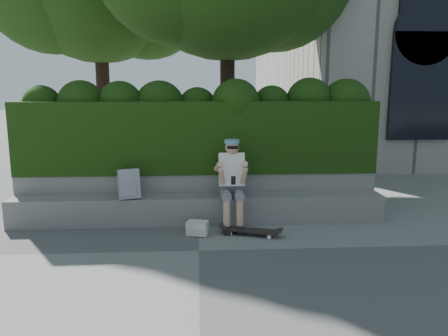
{
  "coord_description": "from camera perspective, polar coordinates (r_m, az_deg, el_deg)",
  "views": [
    {
      "loc": [
        0.0,
        -5.61,
        2.16
      ],
      "look_at": [
        0.4,
        1.0,
        0.95
      ],
      "focal_mm": 35.0,
      "sensor_mm": 36.0,
      "label": 1
    }
  ],
  "objects": [
    {
      "name": "ground",
      "position": [
        6.01,
        -3.29,
        -10.73
      ],
      "size": [
        80.0,
        80.0,
        0.0
      ],
      "primitive_type": "plane",
      "color": "slate",
      "rests_on": "ground"
    },
    {
      "name": "bench_ledge",
      "position": [
        7.13,
        -3.35,
        -5.41
      ],
      "size": [
        6.0,
        0.45,
        0.45
      ],
      "primitive_type": "cube",
      "color": "gray",
      "rests_on": "ground"
    },
    {
      "name": "planter_wall",
      "position": [
        7.55,
        -3.37,
        -3.34
      ],
      "size": [
        6.0,
        0.5,
        0.75
      ],
      "primitive_type": "cube",
      "color": "gray",
      "rests_on": "ground"
    },
    {
      "name": "hedge",
      "position": [
        7.6,
        -3.45,
        4.22
      ],
      "size": [
        6.0,
        1.0,
        1.2
      ],
      "primitive_type": "cube",
      "color": "black",
      "rests_on": "planter_wall"
    },
    {
      "name": "person",
      "position": [
        6.84,
        1.03,
        -1.51
      ],
      "size": [
        0.4,
        0.76,
        1.38
      ],
      "color": "slate",
      "rests_on": "ground"
    },
    {
      "name": "skateboard",
      "position": [
        6.58,
        3.49,
        -8.15
      ],
      "size": [
        0.86,
        0.46,
        0.09
      ],
      "rotation": [
        0.0,
        0.0,
        -0.32
      ],
      "color": "black",
      "rests_on": "ground"
    },
    {
      "name": "backpack_plaid",
      "position": [
        7.0,
        -12.3,
        -2.06
      ],
      "size": [
        0.36,
        0.26,
        0.47
      ],
      "primitive_type": "cube",
      "rotation": [
        0.0,
        0.0,
        0.32
      ],
      "color": "silver",
      "rests_on": "bench_ledge"
    },
    {
      "name": "backpack_ground",
      "position": [
        6.62,
        -3.5,
        -7.8
      ],
      "size": [
        0.35,
        0.29,
        0.2
      ],
      "primitive_type": "cube",
      "rotation": [
        0.0,
        0.0,
        -0.27
      ],
      "color": "silver",
      "rests_on": "ground"
    }
  ]
}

